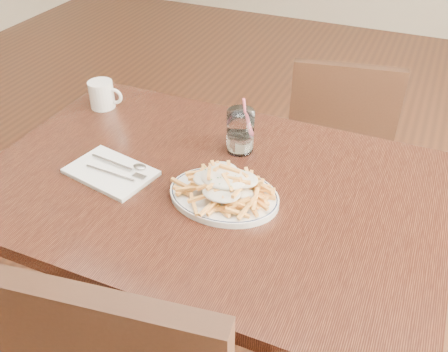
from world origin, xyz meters
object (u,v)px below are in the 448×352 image
at_px(table, 209,205).
at_px(loaded_fries, 224,181).
at_px(fries_plate, 224,196).
at_px(water_glass, 240,134).
at_px(coffee_mug, 102,95).
at_px(chair_far, 338,141).

bearing_deg(table, loaded_fries, -35.63).
relative_size(fries_plate, water_glass, 2.00).
bearing_deg(fries_plate, water_glass, 101.99).
relative_size(table, fries_plate, 3.53).
xyz_separation_m(table, coffee_mug, (-0.49, 0.24, 0.12)).
bearing_deg(chair_far, table, -104.06).
bearing_deg(coffee_mug, fries_plate, -27.20).
xyz_separation_m(chair_far, fries_plate, (-0.13, -0.84, 0.29)).
xyz_separation_m(chair_far, water_glass, (-0.18, -0.61, 0.33)).
height_order(table, loaded_fries, loaded_fries).
distance_m(fries_plate, loaded_fries, 0.04).
xyz_separation_m(loaded_fries, coffee_mug, (-0.55, 0.28, -0.01)).
distance_m(chair_far, coffee_mug, 0.94).
distance_m(loaded_fries, water_glass, 0.23).
relative_size(table, coffee_mug, 10.70).
bearing_deg(fries_plate, chair_far, 81.03).
height_order(table, water_glass, water_glass).
distance_m(chair_far, loaded_fries, 0.91).
relative_size(fries_plate, coffee_mug, 3.03).
bearing_deg(loaded_fries, fries_plate, 0.00).
bearing_deg(coffee_mug, water_glass, -6.92).
distance_m(table, water_glass, 0.22).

